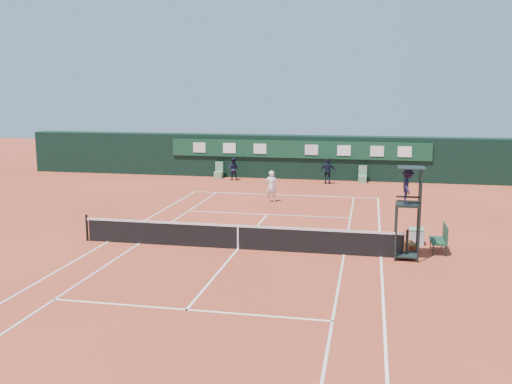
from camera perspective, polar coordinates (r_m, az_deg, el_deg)
ground at (r=22.46m, az=-1.81°, el=-5.72°), size 90.00×90.00×0.00m
court_lines at (r=22.46m, az=-1.81°, el=-5.71°), size 11.05×23.85×0.01m
tennis_net at (r=22.32m, az=-1.82°, el=-4.47°), size 12.90×0.10×1.10m
back_wall at (r=40.34m, az=4.27°, el=3.55°), size 40.00×1.65×3.00m
linesman_chair_left at (r=40.32m, az=-3.76°, el=1.85°), size 0.55×0.50×1.15m
linesman_chair_right at (r=38.95m, az=10.60°, el=1.40°), size 0.55×0.50×1.15m
umpire_chair at (r=21.35m, az=15.00°, el=-0.13°), size 0.96×0.95×3.42m
player_bench at (r=22.96m, az=18.03°, el=-4.33°), size 0.56×1.20×1.10m
tennis_bag at (r=22.97m, az=15.14°, el=-5.31°), size 0.61×0.92×0.32m
cooler at (r=23.96m, az=15.74°, el=-4.28°), size 0.57×0.57×0.65m
tennis_ball at (r=31.11m, az=4.11°, el=-1.19°), size 0.07×0.07×0.07m
player at (r=31.64m, az=1.54°, el=0.58°), size 0.70×0.53×1.75m
ball_kid_left at (r=39.37m, az=-2.31°, el=2.33°), size 0.82×0.68×1.55m
ball_kid_right at (r=37.96m, az=7.21°, el=2.09°), size 1.03×0.49×1.71m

